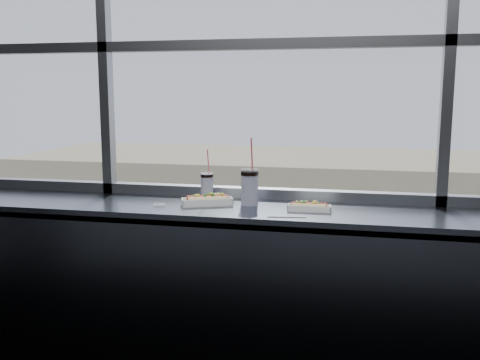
% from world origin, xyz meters
% --- Properties ---
extents(wall_back_lower, '(6.00, 0.00, 6.00)m').
position_xyz_m(wall_back_lower, '(0.00, 1.50, 0.55)').
color(wall_back_lower, black).
rests_on(wall_back_lower, ground).
extents(counter, '(6.00, 0.55, 0.06)m').
position_xyz_m(counter, '(0.00, 1.23, 1.07)').
color(counter, slate).
rests_on(counter, ground).
extents(counter_fascia, '(6.00, 0.04, 1.04)m').
position_xyz_m(counter_fascia, '(0.00, 0.97, 0.55)').
color(counter_fascia, slate).
rests_on(counter_fascia, ground).
extents(hotdog_tray_left, '(0.30, 0.19, 0.07)m').
position_xyz_m(hotdog_tray_left, '(-0.28, 1.22, 1.13)').
color(hotdog_tray_left, white).
rests_on(hotdog_tray_left, counter).
extents(hotdog_tray_right, '(0.23, 0.08, 0.06)m').
position_xyz_m(hotdog_tray_right, '(0.29, 1.19, 1.12)').
color(hotdog_tray_right, white).
rests_on(hotdog_tray_right, counter).
extents(soda_cup_left, '(0.08, 0.08, 0.30)m').
position_xyz_m(soda_cup_left, '(-0.33, 1.41, 1.19)').
color(soda_cup_left, white).
rests_on(soda_cup_left, counter).
extents(soda_cup_right, '(0.10, 0.10, 0.38)m').
position_xyz_m(soda_cup_right, '(-0.05, 1.29, 1.21)').
color(soda_cup_right, white).
rests_on(soda_cup_right, counter).
extents(loose_straw, '(0.20, 0.04, 0.01)m').
position_xyz_m(loose_straw, '(0.20, 1.02, 1.10)').
color(loose_straw, white).
rests_on(loose_straw, counter).
extents(wrapper, '(0.09, 0.06, 0.02)m').
position_xyz_m(wrapper, '(-0.53, 1.14, 1.11)').
color(wrapper, silver).
rests_on(wrapper, counter).
extents(plaza_ground, '(120.00, 120.00, 0.00)m').
position_xyz_m(plaza_ground, '(0.00, 45.00, -11.00)').
color(plaza_ground, '#A7A7A7').
rests_on(plaza_ground, ground).
extents(far_sidewalk, '(80.00, 6.00, 0.04)m').
position_xyz_m(far_sidewalk, '(0.00, 29.50, -10.98)').
color(far_sidewalk, '#A7A7A7').
rests_on(far_sidewalk, plaza_ground).
extents(far_building, '(50.00, 14.00, 8.00)m').
position_xyz_m(far_building, '(0.00, 39.50, -7.00)').
color(far_building, tan).
rests_on(far_building, plaza_ground).
extents(car_far_a, '(3.47, 7.16, 2.31)m').
position_xyz_m(car_far_a, '(-11.59, 25.50, -9.78)').
color(car_far_a, black).
rests_on(car_far_a, street_asphalt).
extents(car_far_b, '(3.49, 6.85, 2.19)m').
position_xyz_m(car_far_b, '(2.62, 25.50, -9.84)').
color(car_far_b, '#9D461D').
rests_on(car_far_b, street_asphalt).
extents(pedestrian_b, '(0.73, 0.97, 2.18)m').
position_xyz_m(pedestrian_b, '(0.19, 29.11, -9.87)').
color(pedestrian_b, '#66605B').
rests_on(pedestrian_b, far_sidewalk).
extents(pedestrian_c, '(1.01, 0.76, 2.27)m').
position_xyz_m(pedestrian_c, '(5.31, 28.64, -9.83)').
color(pedestrian_c, '#66605B').
rests_on(pedestrian_c, far_sidewalk).
extents(pedestrian_a, '(0.97, 0.73, 2.19)m').
position_xyz_m(pedestrian_a, '(-5.46, 29.56, -9.87)').
color(pedestrian_a, '#66605B').
rests_on(pedestrian_a, far_sidewalk).
extents(tree_left, '(3.64, 3.64, 5.69)m').
position_xyz_m(tree_left, '(-7.91, 29.50, -7.14)').
color(tree_left, '#47382B').
rests_on(tree_left, far_sidewalk).
extents(tree_center, '(2.79, 2.79, 4.35)m').
position_xyz_m(tree_center, '(0.62, 29.50, -8.05)').
color(tree_center, '#47382B').
rests_on(tree_center, far_sidewalk).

